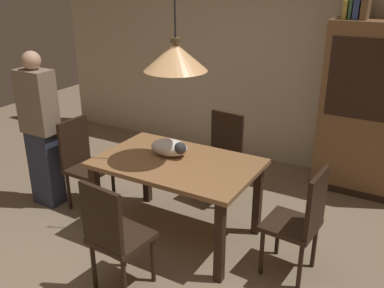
% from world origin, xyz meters
% --- Properties ---
extents(ground, '(10.00, 10.00, 0.00)m').
position_xyz_m(ground, '(0.00, 0.00, 0.00)').
color(ground, '#847056').
extents(back_wall, '(6.40, 0.10, 2.90)m').
position_xyz_m(back_wall, '(0.00, 2.65, 1.45)').
color(back_wall, beige).
rests_on(back_wall, ground).
extents(dining_table, '(1.40, 0.90, 0.75)m').
position_xyz_m(dining_table, '(-0.06, 0.53, 0.65)').
color(dining_table, olive).
rests_on(dining_table, ground).
extents(chair_near_front, '(0.44, 0.44, 0.93)m').
position_xyz_m(chair_near_front, '(-0.07, -0.35, 0.51)').
color(chair_near_front, black).
rests_on(chair_near_front, ground).
extents(chair_left_side, '(0.41, 0.41, 0.93)m').
position_xyz_m(chair_left_side, '(-1.19, 0.53, 0.51)').
color(chair_left_side, black).
rests_on(chair_left_side, ground).
extents(chair_right_side, '(0.43, 0.43, 0.93)m').
position_xyz_m(chair_right_side, '(1.07, 0.52, 0.51)').
color(chair_right_side, black).
rests_on(chair_right_side, ground).
extents(chair_far_back, '(0.44, 0.44, 0.93)m').
position_xyz_m(chair_far_back, '(-0.05, 1.40, 0.51)').
color(chair_far_back, black).
rests_on(chair_far_back, ground).
extents(cat_sleeping, '(0.40, 0.28, 0.16)m').
position_xyz_m(cat_sleeping, '(-0.18, 0.61, 0.83)').
color(cat_sleeping, silver).
rests_on(cat_sleeping, dining_table).
extents(pendant_lamp, '(0.52, 0.52, 1.30)m').
position_xyz_m(pendant_lamp, '(-0.06, 0.53, 1.66)').
color(pendant_lamp, '#E0A86B').
extents(hutch_bookcase, '(1.12, 0.45, 1.85)m').
position_xyz_m(hutch_bookcase, '(1.29, 2.32, 0.89)').
color(hutch_bookcase, brown).
rests_on(hutch_bookcase, ground).
extents(book_yellow_short, '(0.04, 0.20, 0.18)m').
position_xyz_m(book_yellow_short, '(0.86, 2.32, 1.94)').
color(book_yellow_short, gold).
rests_on(book_yellow_short, hutch_bookcase).
extents(book_green_slim, '(0.03, 0.20, 0.26)m').
position_xyz_m(book_green_slim, '(0.92, 2.32, 1.98)').
color(book_green_slim, '#427A4C').
rests_on(book_green_slim, hutch_bookcase).
extents(book_blue_wide, '(0.06, 0.24, 0.24)m').
position_xyz_m(book_blue_wide, '(0.97, 2.32, 1.97)').
color(book_blue_wide, '#384C93').
rests_on(book_blue_wide, hutch_bookcase).
extents(book_brown_thick, '(0.06, 0.24, 0.22)m').
position_xyz_m(book_brown_thick, '(1.05, 2.32, 1.96)').
color(book_brown_thick, brown).
rests_on(book_brown_thick, hutch_bookcase).
extents(person_standing, '(0.36, 0.22, 1.61)m').
position_xyz_m(person_standing, '(-1.57, 0.37, 0.81)').
color(person_standing, '#2D3347').
rests_on(person_standing, ground).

